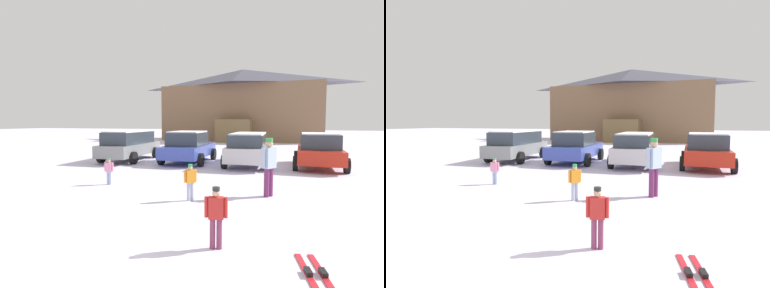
% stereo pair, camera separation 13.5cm
% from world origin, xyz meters
% --- Properties ---
extents(ground, '(160.00, 160.00, 0.00)m').
position_xyz_m(ground, '(0.00, 0.00, 0.00)').
color(ground, silver).
extents(ski_lodge, '(18.28, 9.79, 8.20)m').
position_xyz_m(ski_lodge, '(-2.12, 32.00, 4.15)').
color(ski_lodge, brown).
rests_on(ski_lodge, ground).
extents(parked_grey_wagon, '(2.24, 4.69, 1.64)m').
position_xyz_m(parked_grey_wagon, '(-5.03, 11.39, 0.89)').
color(parked_grey_wagon, gray).
rests_on(parked_grey_wagon, ground).
extents(parked_blue_hatchback, '(2.35, 4.43, 1.65)m').
position_xyz_m(parked_blue_hatchback, '(-1.67, 11.66, 0.83)').
color(parked_blue_hatchback, '#3749A8').
rests_on(parked_blue_hatchback, ground).
extents(parked_silver_wagon, '(2.23, 4.79, 1.59)m').
position_xyz_m(parked_silver_wagon, '(1.49, 11.61, 0.87)').
color(parked_silver_wagon, '#BBB6BB').
rests_on(parked_silver_wagon, ground).
extents(parked_red_sedan, '(2.30, 4.30, 1.62)m').
position_xyz_m(parked_red_sedan, '(4.70, 11.78, 0.82)').
color(parked_red_sedan, '#B52414').
rests_on(parked_red_sedan, ground).
extents(skier_child_in_red_jacket, '(0.38, 0.20, 1.05)m').
position_xyz_m(skier_child_in_red_jacket, '(2.34, 1.59, 0.59)').
color(skier_child_in_red_jacket, '#7D3655').
rests_on(skier_child_in_red_jacket, ground).
extents(skier_child_in_orange_jacket, '(0.29, 0.27, 0.99)m').
position_xyz_m(skier_child_in_orange_jacket, '(0.93, 4.37, 0.56)').
color(skier_child_in_orange_jacket, '#A2AEC8').
rests_on(skier_child_in_orange_jacket, ground).
extents(skier_child_in_pink_snowsuit, '(0.33, 0.15, 0.89)m').
position_xyz_m(skier_child_in_pink_snowsuit, '(-2.36, 5.46, 0.50)').
color(skier_child_in_pink_snowsuit, '#A1B3D2').
rests_on(skier_child_in_pink_snowsuit, ground).
extents(skier_adult_in_blue_parka, '(0.41, 0.55, 1.67)m').
position_xyz_m(skier_adult_in_blue_parka, '(2.90, 5.50, 0.94)').
color(skier_adult_in_blue_parka, '#6C2A59').
rests_on(skier_adult_in_blue_parka, ground).
extents(pair_of_skis, '(0.57, 1.41, 0.08)m').
position_xyz_m(pair_of_skis, '(3.87, 1.13, 0.02)').
color(pair_of_skis, red).
rests_on(pair_of_skis, ground).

